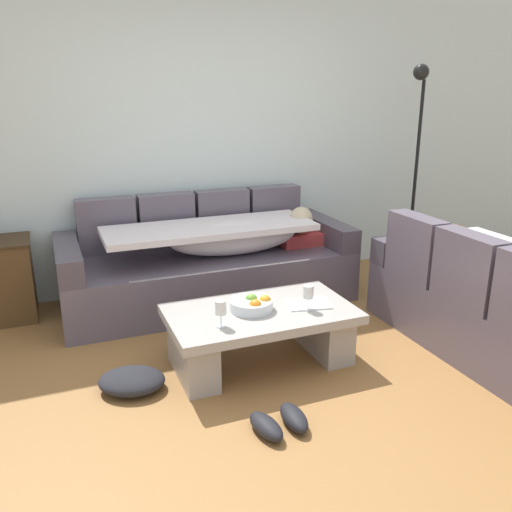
{
  "coord_description": "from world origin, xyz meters",
  "views": [
    {
      "loc": [
        -1.27,
        -2.47,
        1.73
      ],
      "look_at": [
        0.13,
        1.02,
        0.55
      ],
      "focal_mm": 37.24,
      "sensor_mm": 36.0,
      "label": 1
    }
  ],
  "objects": [
    {
      "name": "floor_lamp",
      "position": [
        1.98,
        1.62,
        1.12
      ],
      "size": [
        0.33,
        0.31,
        1.95
      ],
      "color": "black",
      "rests_on": "ground_plane"
    },
    {
      "name": "couch_near_window",
      "position": [
        1.51,
        -0.02,
        0.34
      ],
      "size": [
        0.92,
        1.92,
        0.88
      ],
      "rotation": [
        0.0,
        0.0,
        1.57
      ],
      "color": "#5B5160",
      "rests_on": "ground_plane"
    },
    {
      "name": "couch_along_wall",
      "position": [
        -0.03,
        1.62,
        0.33
      ],
      "size": [
        2.39,
        0.92,
        0.88
      ],
      "color": "#5B5160",
      "rests_on": "ground_plane"
    },
    {
      "name": "wine_glass_near_left",
      "position": [
        -0.38,
        0.3,
        0.5
      ],
      "size": [
        0.07,
        0.07,
        0.17
      ],
      "color": "silver",
      "rests_on": "coffee_table"
    },
    {
      "name": "wine_glass_near_right",
      "position": [
        0.21,
        0.33,
        0.5
      ],
      "size": [
        0.07,
        0.07,
        0.17
      ],
      "color": "silver",
      "rests_on": "coffee_table"
    },
    {
      "name": "fruit_bowl",
      "position": [
        -0.12,
        0.45,
        0.42
      ],
      "size": [
        0.28,
        0.28,
        0.1
      ],
      "color": "silver",
      "rests_on": "coffee_table"
    },
    {
      "name": "back_wall",
      "position": [
        0.0,
        2.15,
        1.35
      ],
      "size": [
        9.0,
        0.1,
        2.7
      ],
      "primitive_type": "cube",
      "color": "silver",
      "rests_on": "ground_plane"
    },
    {
      "name": "open_magazine",
      "position": [
        0.25,
        0.41,
        0.39
      ],
      "size": [
        0.32,
        0.26,
        0.01
      ],
      "primitive_type": "cube",
      "rotation": [
        0.0,
        0.0,
        -0.2
      ],
      "color": "white",
      "rests_on": "coffee_table"
    },
    {
      "name": "ground_plane",
      "position": [
        0.0,
        0.0,
        0.0
      ],
      "size": [
        14.0,
        14.0,
        0.0
      ],
      "primitive_type": "plane",
      "color": "olive"
    },
    {
      "name": "coffee_table",
      "position": [
        -0.07,
        0.44,
        0.24
      ],
      "size": [
        1.2,
        0.68,
        0.38
      ],
      "color": "#A59E97",
      "rests_on": "ground_plane"
    },
    {
      "name": "crumpled_garment",
      "position": [
        -0.92,
        0.42,
        0.06
      ],
      "size": [
        0.49,
        0.45,
        0.12
      ],
      "primitive_type": "ellipsoid",
      "rotation": [
        0.0,
        0.0,
        2.74
      ],
      "color": "#232328",
      "rests_on": "ground_plane"
    },
    {
      "name": "pair_of_shoes",
      "position": [
        -0.25,
        -0.27,
        0.04
      ],
      "size": [
        0.32,
        0.3,
        0.09
      ],
      "color": "black",
      "rests_on": "ground_plane"
    }
  ]
}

